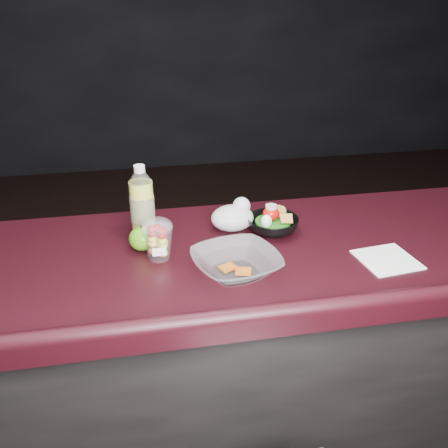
{
  "coord_description": "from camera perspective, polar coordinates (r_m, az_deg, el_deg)",
  "views": [
    {
      "loc": [
        -0.17,
        -1.01,
        1.77
      ],
      "look_at": [
        0.08,
        0.33,
        1.1
      ],
      "focal_mm": 40.0,
      "sensor_mm": 36.0,
      "label": 1
    }
  ],
  "objects": [
    {
      "name": "takeout_bowl",
      "position": [
        1.41,
        1.4,
        -4.57
      ],
      "size": [
        0.29,
        0.29,
        0.06
      ],
      "rotation": [
        0.0,
        0.0,
        0.23
      ],
      "color": "silver",
      "rests_on": "counter"
    },
    {
      "name": "plastic_bag",
      "position": [
        1.65,
        1.11,
        0.88
      ],
      "size": [
        0.14,
        0.12,
        0.1
      ],
      "color": "silver",
      "rests_on": "counter"
    },
    {
      "name": "fruit_cup",
      "position": [
        1.48,
        -7.57,
        -1.62
      ],
      "size": [
        0.09,
        0.09,
        0.13
      ],
      "color": "white",
      "rests_on": "counter"
    },
    {
      "name": "snack_bowl",
      "position": [
        1.64,
        5.56,
        0.05
      ],
      "size": [
        0.17,
        0.17,
        0.09
      ],
      "rotation": [
        0.0,
        0.0,
        0.01
      ],
      "color": "black",
      "rests_on": "counter"
    },
    {
      "name": "lemonade_bottle",
      "position": [
        1.61,
        -9.32,
        2.03
      ],
      "size": [
        0.08,
        0.08,
        0.24
      ],
      "color": "yellow",
      "rests_on": "counter"
    },
    {
      "name": "green_apple",
      "position": [
        1.55,
        -9.36,
        -1.67
      ],
      "size": [
        0.08,
        0.08,
        0.08
      ],
      "color": "#297D0E",
      "rests_on": "counter"
    },
    {
      "name": "counter",
      "position": [
        1.82,
        -2.51,
        -17.51
      ],
      "size": [
        4.06,
        0.71,
        1.02
      ],
      "color": "black",
      "rests_on": "ground"
    },
    {
      "name": "paper_napkin",
      "position": [
        1.56,
        18.13,
        -3.89
      ],
      "size": [
        0.18,
        0.18,
        0.0
      ],
      "primitive_type": "cube",
      "rotation": [
        0.0,
        0.0,
        0.12
      ],
      "color": "white",
      "rests_on": "counter"
    }
  ]
}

